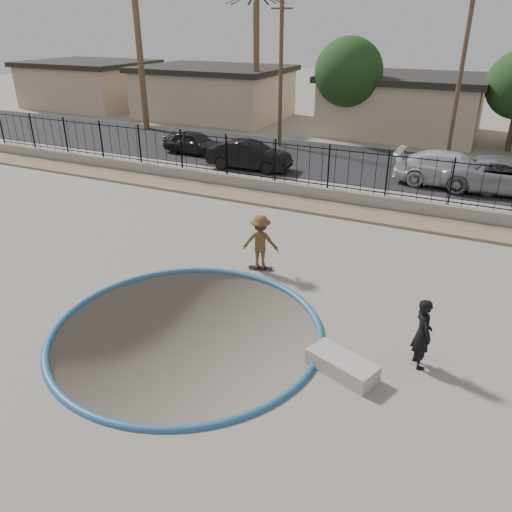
{
  "coord_description": "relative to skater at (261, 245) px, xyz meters",
  "views": [
    {
      "loc": [
        6.24,
        -9.91,
        7.25
      ],
      "look_at": [
        0.53,
        2.0,
        0.97
      ],
      "focal_mm": 35.0,
      "sensor_mm": 36.0,
      "label": 1
    }
  ],
  "objects": [
    {
      "name": "street",
      "position": [
        -0.2,
        14.0,
        -0.85
      ],
      "size": [
        90.0,
        8.0,
        0.04
      ],
      "primitive_type": "cube",
      "color": "black",
      "rests_on": "ground"
    },
    {
      "name": "skateboard",
      "position": [
        -0.0,
        0.0,
        -0.81
      ],
      "size": [
        0.8,
        0.4,
        0.07
      ],
      "rotation": [
        0.0,
        0.0,
        0.27
      ],
      "color": "black",
      "rests_on": "ground"
    },
    {
      "name": "ground",
      "position": [
        -0.2,
        9.0,
        -1.97
      ],
      "size": [
        120.0,
        120.0,
        2.2
      ],
      "primitive_type": "cube",
      "color": "slate",
      "rests_on": "ground"
    },
    {
      "name": "car_d",
      "position": [
        6.68,
        11.89,
        -0.06
      ],
      "size": [
        5.75,
        3.01,
        1.54
      ],
      "primitive_type": "imported",
      "rotation": [
        0.0,
        0.0,
        1.65
      ],
      "color": "#9D9FA6",
      "rests_on": "street"
    },
    {
      "name": "car_c",
      "position": [
        4.45,
        11.9,
        -0.05
      ],
      "size": [
        5.38,
        2.21,
        1.56
      ],
      "primitive_type": "imported",
      "rotation": [
        0.0,
        0.0,
        1.58
      ],
      "color": "silver",
      "rests_on": "street"
    },
    {
      "name": "fence",
      "position": [
        -0.2,
        7.3,
        0.63
      ],
      "size": [
        40.0,
        0.04,
        1.8
      ],
      "color": "black",
      "rests_on": "retaining_wall"
    },
    {
      "name": "house_center",
      "position": [
        -0.2,
        23.5,
        1.11
      ],
      "size": [
        10.6,
        8.6,
        3.9
      ],
      "color": "tan",
      "rests_on": "ground"
    },
    {
      "name": "palm_mid",
      "position": [
        -10.2,
        21.0,
        5.82
      ],
      "size": [
        2.3,
        2.3,
        9.3
      ],
      "color": "brown",
      "rests_on": "ground"
    },
    {
      "name": "utility_pole_left",
      "position": [
        -6.2,
        16.0,
        3.83
      ],
      "size": [
        1.7,
        0.24,
        9.0
      ],
      "color": "#473323",
      "rests_on": "ground"
    },
    {
      "name": "car_a",
      "position": [
        -9.93,
        12.0,
        -0.18
      ],
      "size": [
        3.9,
        1.68,
        1.31
      ],
      "primitive_type": "imported",
      "rotation": [
        0.0,
        0.0,
        1.54
      ],
      "color": "black",
      "rests_on": "street"
    },
    {
      "name": "concrete_ledge",
      "position": [
        3.85,
        -3.87,
        -0.67
      ],
      "size": [
        1.74,
        1.2,
        0.4
      ],
      "primitive_type": "cube",
      "rotation": [
        0.0,
        0.0,
        -0.35
      ],
      "color": "#AEA19A",
      "rests_on": "ground"
    },
    {
      "name": "rock_strip",
      "position": [
        -0.2,
        6.2,
        -0.81
      ],
      "size": [
        42.0,
        1.6,
        0.11
      ],
      "primitive_type": "cube",
      "color": "#937A60",
      "rests_on": "ground"
    },
    {
      "name": "palm_left",
      "position": [
        -17.2,
        17.0,
        7.08
      ],
      "size": [
        2.3,
        2.3,
        11.3
      ],
      "color": "brown",
      "rests_on": "ground"
    },
    {
      "name": "utility_pole_mid",
      "position": [
        3.8,
        16.0,
        4.09
      ],
      "size": [
        1.7,
        0.24,
        9.5
      ],
      "color": "#473323",
      "rests_on": "ground"
    },
    {
      "name": "street_tree_left",
      "position": [
        -3.2,
        20.0,
        3.32
      ],
      "size": [
        4.32,
        4.32,
        6.36
      ],
      "color": "#473323",
      "rests_on": "ground"
    },
    {
      "name": "skater",
      "position": [
        0.0,
        0.0,
        0.0
      ],
      "size": [
        1.25,
        0.91,
        1.74
      ],
      "primitive_type": "imported",
      "rotation": [
        0.0,
        0.0,
        3.4
      ],
      "color": "brown",
      "rests_on": "ground"
    },
    {
      "name": "car_b",
      "position": [
        -5.53,
        10.4,
        -0.11
      ],
      "size": [
        4.52,
        1.86,
        1.46
      ],
      "primitive_type": "imported",
      "rotation": [
        0.0,
        0.0,
        1.64
      ],
      "color": "black",
      "rests_on": "street"
    },
    {
      "name": "house_west",
      "position": [
        -15.2,
        23.5,
        1.1
      ],
      "size": [
        11.6,
        8.6,
        3.9
      ],
      "color": "tan",
      "rests_on": "ground"
    },
    {
      "name": "bowl_pit",
      "position": [
        -0.2,
        -4.0,
        -0.87
      ],
      "size": [
        6.84,
        6.84,
        1.8
      ],
      "primitive_type": null,
      "color": "#51463E",
      "rests_on": "ground"
    },
    {
      "name": "coping_ring",
      "position": [
        -0.2,
        -4.0,
        -0.87
      ],
      "size": [
        7.04,
        7.04,
        0.2
      ],
      "primitive_type": "torus",
      "color": "#295D85",
      "rests_on": "ground"
    },
    {
      "name": "videographer",
      "position": [
        5.36,
        -2.84,
        -0.01
      ],
      "size": [
        0.67,
        0.75,
        1.72
      ],
      "primitive_type": "imported",
      "rotation": [
        0.0,
        0.0,
        2.09
      ],
      "color": "black",
      "rests_on": "ground"
    },
    {
      "name": "house_west_far",
      "position": [
        -28.2,
        23.5,
        1.11
      ],
      "size": [
        10.6,
        8.6,
        3.9
      ],
      "color": "tan",
      "rests_on": "ground"
    },
    {
      "name": "retaining_wall",
      "position": [
        -0.2,
        7.3,
        -0.57
      ],
      "size": [
        42.0,
        0.45,
        0.6
      ],
      "primitive_type": "cube",
      "color": "gray",
      "rests_on": "ground"
    }
  ]
}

